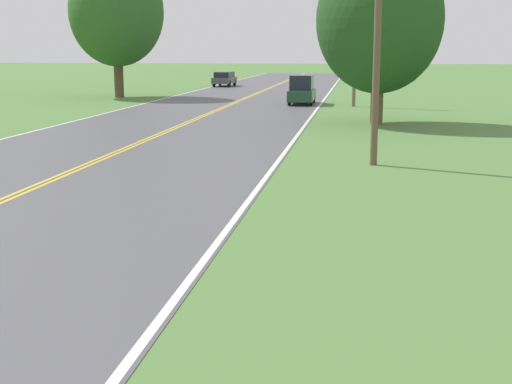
# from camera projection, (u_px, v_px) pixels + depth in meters

# --- Properties ---
(utility_pole_midground) EXTENTS (1.80, 0.24, 7.61)m
(utility_pole_midground) POSITION_uv_depth(u_px,v_px,m) (377.00, 47.00, 23.49)
(utility_pole_midground) COLOR brown
(utility_pole_midground) RESTS_ON ground
(utility_pole_far) EXTENTS (1.80, 0.24, 7.82)m
(utility_pole_far) POSITION_uv_depth(u_px,v_px,m) (355.00, 46.00, 48.19)
(utility_pole_far) COLOR brown
(utility_pole_far) RESTS_ON ground
(tree_left_verge) EXTENTS (7.58, 7.58, 11.20)m
(tree_left_verge) POSITION_uv_depth(u_px,v_px,m) (116.00, 12.00, 57.07)
(tree_left_verge) COLOR brown
(tree_left_verge) RESTS_ON ground
(tree_mid_treeline) EXTENTS (6.52, 6.52, 9.10)m
(tree_mid_treeline) POSITION_uv_depth(u_px,v_px,m) (380.00, 20.00, 36.53)
(tree_mid_treeline) COLOR brown
(tree_mid_treeline) RESTS_ON ground
(car_dark_green_van_approaching) EXTENTS (1.72, 4.39, 2.08)m
(car_dark_green_van_approaching) POSITION_uv_depth(u_px,v_px,m) (302.00, 90.00, 50.81)
(car_dark_green_van_approaching) COLOR black
(car_dark_green_van_approaching) RESTS_ON ground
(car_dark_grey_suv_mid_near) EXTENTS (1.99, 4.38, 1.53)m
(car_dark_grey_suv_mid_near) POSITION_uv_depth(u_px,v_px,m) (224.00, 78.00, 75.45)
(car_dark_grey_suv_mid_near) COLOR black
(car_dark_grey_suv_mid_near) RESTS_ON ground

